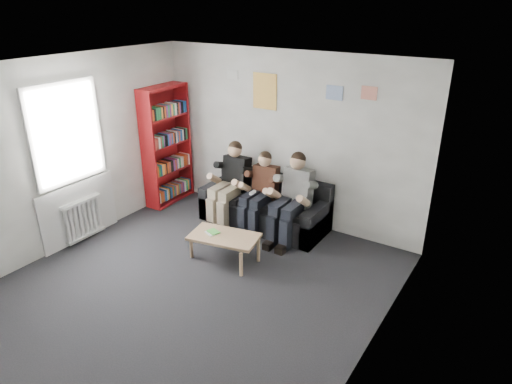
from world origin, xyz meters
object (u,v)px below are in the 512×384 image
coffee_table (224,238)px  person_middle (259,193)px  bookshelf (167,146)px  person_left (229,184)px  person_right (291,199)px  sofa (265,208)px

coffee_table → person_middle: person_middle is taller
coffee_table → bookshelf: bearing=151.3°
person_left → person_right: size_ratio=0.98×
sofa → person_right: 0.70m
person_right → coffee_table: bearing=-116.0°
coffee_table → person_right: (0.47, 1.04, 0.32)m
person_left → person_middle: 0.56m
coffee_table → person_left: 1.27m
bookshelf → person_middle: (1.93, -0.06, -0.41)m
bookshelf → sofa: bearing=1.9°
sofa → person_middle: size_ratio=1.63×
bookshelf → person_left: (1.36, -0.06, -0.39)m
bookshelf → person_middle: size_ratio=1.66×
bookshelf → coffee_table: (2.02, -1.11, -0.69)m
person_middle → coffee_table: bearing=-93.4°
sofa → person_middle: (0.00, -0.19, 0.33)m
person_right → bookshelf: bearing=176.7°
person_left → person_middle: (0.56, 0.00, -0.03)m
bookshelf → person_right: bearing=-3.5°
sofa → person_left: bearing=-161.0°
sofa → coffee_table: 1.24m
coffee_table → person_middle: 1.09m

